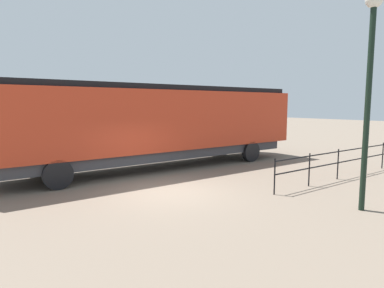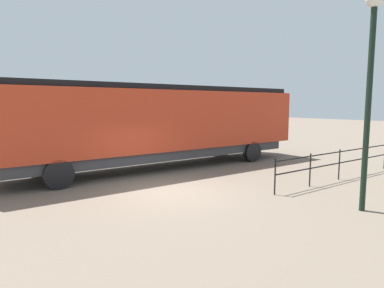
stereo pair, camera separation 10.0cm
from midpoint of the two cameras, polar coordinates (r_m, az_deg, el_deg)
The scene contains 4 objects.
ground_plane at distance 11.95m, azimuth -4.29°, elevation -8.21°, with size 120.00×120.00×0.00m, color #756656.
locomotive at distance 16.45m, azimuth -4.59°, elevation 3.81°, with size 3.18×15.74×3.98m.
lamp_post at distance 10.74m, azimuth 27.98°, elevation 11.65°, with size 0.47×0.47×6.18m.
platform_fence at distance 15.85m, azimuth 25.40°, elevation -2.11°, with size 0.05×10.02×1.26m.
Camera 1 is at (9.75, -6.17, 3.09)m, focal length 31.11 mm.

